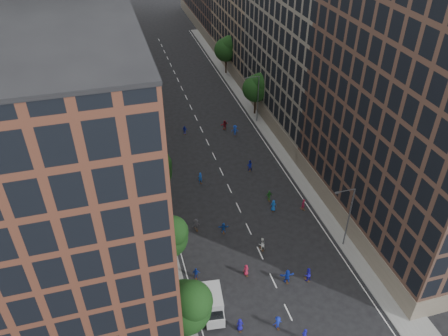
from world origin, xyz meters
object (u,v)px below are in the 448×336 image
Objects in this scene: streetlamp_near at (348,214)px; skater_1 at (304,335)px; streetlamp_far at (257,97)px; skater_0 at (240,325)px; cargo_van at (213,304)px; skater_2 at (308,275)px.

skater_1 is at bearing -132.68° from streetlamp_near.
streetlamp_far reaches higher than skater_0.
streetlamp_near is at bearing -141.21° from skater_1.
streetlamp_far is 5.75× the size of skater_0.
cargo_van is 3.62m from skater_0.
streetlamp_near reaches higher than cargo_van.
skater_0 is (-16.04, -41.09, -4.38)m from streetlamp_far.
streetlamp_near reaches higher than skater_0.
cargo_van is at bearing -44.46° from skater_1.
streetlamp_far is 37.80m from skater_2.
skater_1 is (-10.14, -44.00, -4.32)m from streetlamp_far.
cargo_van reaches higher than skater_0.
streetlamp_near is at bearing 22.96° from cargo_van.
cargo_van reaches higher than skater_2.
streetlamp_far is at bearing -116.97° from skater_2.
skater_0 is at bearing -34.82° from skater_1.
skater_2 is (-6.58, -36.98, -4.25)m from streetlamp_far.
streetlamp_near is 5.75× the size of skater_0.
streetlamp_near is at bearing -147.46° from skater_0.
skater_1 is at bearing -28.94° from cargo_van.
streetlamp_near is 8.79m from skater_2.
skater_1 is (8.01, -5.81, -0.44)m from cargo_van.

